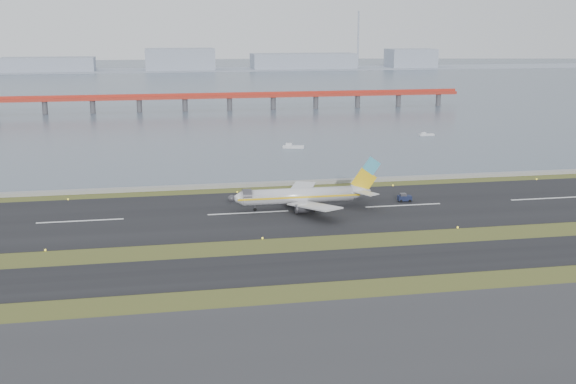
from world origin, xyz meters
TOP-DOWN VIEW (x-y plane):
  - ground at (0.00, 0.00)m, footprint 1000.00×1000.00m
  - apron_strip at (0.00, -55.00)m, footprint 1000.00×50.00m
  - taxiway_strip at (0.00, -12.00)m, footprint 1000.00×18.00m
  - runway_strip at (0.00, 30.00)m, footprint 1000.00×45.00m
  - seawall at (0.00, 60.00)m, footprint 1000.00×2.50m
  - bay_water at (0.00, 460.00)m, footprint 1400.00×800.00m
  - red_pier at (20.00, 250.00)m, footprint 260.00×5.00m
  - far_shoreline at (13.62, 620.00)m, footprint 1400.00×80.00m
  - airliner at (14.41, 31.66)m, footprint 38.52×32.89m
  - pushback_tug at (41.77, 34.07)m, footprint 3.60×2.25m
  - workboat_near at (29.48, 122.43)m, footprint 8.34×4.38m
  - workboat_far at (90.48, 142.60)m, footprint 6.47×2.32m

SIDE VIEW (x-z plane):
  - ground at x=0.00m, z-range 0.00..0.00m
  - bay_water at x=0.00m, z-range -0.65..0.65m
  - apron_strip at x=0.00m, z-range 0.00..0.10m
  - taxiway_strip at x=0.00m, z-range 0.00..0.10m
  - runway_strip at x=0.00m, z-range 0.00..0.10m
  - workboat_far at x=90.48m, z-range -0.28..1.26m
  - seawall at x=0.00m, z-range 0.00..1.00m
  - workboat_near at x=29.48m, z-range -0.36..1.58m
  - pushback_tug at x=41.77m, z-range -0.03..2.20m
  - airliner at x=14.41m, z-range -2.94..9.86m
  - far_shoreline at x=13.62m, z-range -24.18..36.32m
  - red_pier at x=20.00m, z-range 2.18..12.38m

